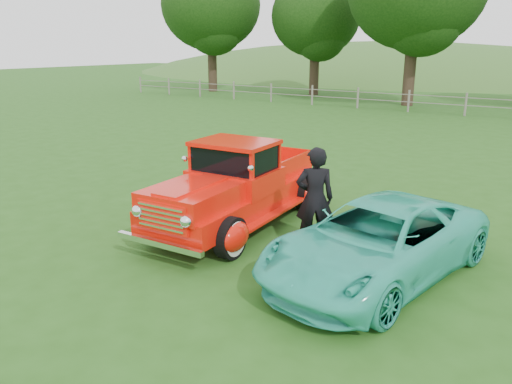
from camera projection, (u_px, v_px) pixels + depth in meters
The scene contains 8 objects.
ground at pixel (185, 261), 8.66m from camera, with size 140.00×140.00×0.00m, color #245115.
distant_hills at pixel (493, 115), 59.56m from camera, with size 116.00×60.00×18.00m.
fence_line at pixel (466, 104), 26.04m from camera, with size 48.00×0.12×1.20m.
tree_far_west at pixel (211, 5), 38.19m from camera, with size 7.60×7.60×9.93m.
tree_mid_west at pixel (316, 16), 35.80m from camera, with size 6.40×6.40×8.46m.
red_pickup at pixel (237, 188), 10.21m from camera, with size 2.42×5.07×1.78m.
teal_sedan at pixel (377, 241), 7.90m from camera, with size 2.04×4.42×1.23m, color #30C3A5.
man at pixel (315, 198), 8.98m from camera, with size 0.69×0.45×1.89m, color black.
Camera 1 is at (5.44, -5.94, 3.61)m, focal length 35.00 mm.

